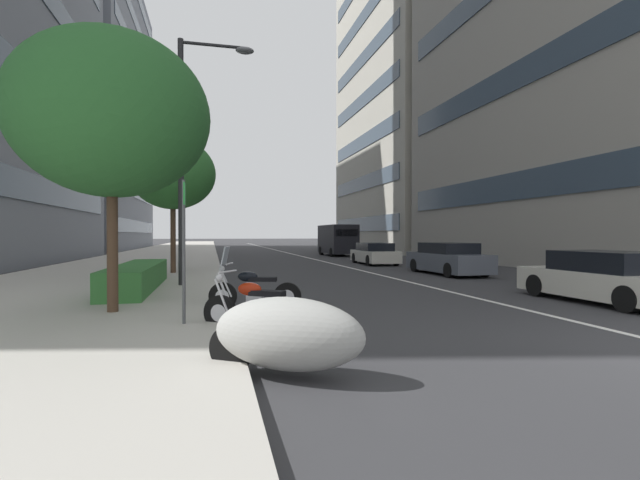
# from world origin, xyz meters

# --- Properties ---
(sidewalk_right_plaza) EXTENTS (160.00, 8.68, 0.15)m
(sidewalk_right_plaza) POSITION_xyz_m (30.00, 11.04, 0.07)
(sidewalk_right_plaza) COLOR #B2ADA3
(sidewalk_right_plaza) RESTS_ON ground
(lane_centre_stripe) EXTENTS (110.00, 0.16, 0.01)m
(lane_centre_stripe) POSITION_xyz_m (35.00, 0.00, 0.00)
(lane_centre_stripe) COLOR silver
(lane_centre_stripe) RESTS_ON ground
(motorcycle_far_end_row) EXTENTS (1.73, 2.07, 0.99)m
(motorcycle_far_end_row) POSITION_xyz_m (0.21, 6.25, 0.54)
(motorcycle_far_end_row) COLOR #9E9E99
(motorcycle_far_end_row) RESTS_ON ground
(motorcycle_nearest_camera) EXTENTS (1.32, 1.91, 1.10)m
(motorcycle_nearest_camera) POSITION_xyz_m (2.84, 6.34, 0.42)
(motorcycle_nearest_camera) COLOR black
(motorcycle_nearest_camera) RESTS_ON ground
(motorcycle_by_sign_pole) EXTENTS (0.79, 2.11, 1.48)m
(motorcycle_by_sign_pole) POSITION_xyz_m (5.29, 6.19, 0.44)
(motorcycle_by_sign_pole) COLOR black
(motorcycle_by_sign_pole) RESTS_ON ground
(car_mid_block_traffic) EXTENTS (4.35, 1.91, 1.33)m
(car_mid_block_traffic) POSITION_xyz_m (4.37, -2.73, 0.64)
(car_mid_block_traffic) COLOR beige
(car_mid_block_traffic) RESTS_ON ground
(car_far_down_avenue) EXTENTS (4.72, 1.90, 1.40)m
(car_far_down_avenue) POSITION_xyz_m (12.93, -3.07, 0.67)
(car_far_down_avenue) COLOR #4C515B
(car_far_down_avenue) RESTS_ON ground
(car_following_behind) EXTENTS (4.46, 1.95, 1.27)m
(car_following_behind) POSITION_xyz_m (20.16, -2.32, 0.61)
(car_following_behind) COLOR beige
(car_following_behind) RESTS_ON ground
(delivery_van_ahead) EXTENTS (5.27, 2.24, 2.57)m
(delivery_van_ahead) POSITION_xyz_m (31.32, -3.16, 1.37)
(delivery_van_ahead) COLOR black
(delivery_van_ahead) RESTS_ON ground
(parking_sign_by_curb) EXTENTS (0.32, 0.06, 2.59)m
(parking_sign_by_curb) POSITION_xyz_m (3.24, 7.61, 1.70)
(parking_sign_by_curb) COLOR #47494C
(parking_sign_by_curb) RESTS_ON sidewalk_right_plaza
(street_lamp_with_banners) EXTENTS (1.26, 2.41, 7.82)m
(street_lamp_with_banners) POSITION_xyz_m (9.77, 7.72, 4.85)
(street_lamp_with_banners) COLOR #232326
(street_lamp_with_banners) RESTS_ON sidewalk_right_plaza
(clipped_hedge_bed) EXTENTS (6.17, 1.10, 0.72)m
(clipped_hedge_bed) POSITION_xyz_m (9.08, 9.28, 0.51)
(clipped_hedge_bed) COLOR #337033
(clipped_hedge_bed) RESTS_ON sidewalk_right_plaza
(street_tree_by_lamp_post) EXTENTS (3.99, 3.99, 5.78)m
(street_tree_by_lamp_post) POSITION_xyz_m (4.91, 9.14, 4.22)
(street_tree_by_lamp_post) COLOR #473323
(street_tree_by_lamp_post) RESTS_ON sidewalk_right_plaza
(street_tree_mid_sidewalk) EXTENTS (3.55, 3.55, 5.70)m
(street_tree_mid_sidewalk) POSITION_xyz_m (14.78, 8.72, 4.33)
(street_tree_mid_sidewalk) COLOR #473323
(street_tree_mid_sidewalk) RESTS_ON sidewalk_right_plaza
(office_tower_far_left_down_avenue) EXTENTS (21.54, 17.53, 36.07)m
(office_tower_far_left_down_avenue) POSITION_xyz_m (40.80, -17.42, 18.04)
(office_tower_far_left_down_avenue) COLOR #B7B2A3
(office_tower_far_left_down_avenue) RESTS_ON ground
(office_tower_behind_plaza) EXTENTS (30.73, 17.63, 34.89)m
(office_tower_behind_plaza) POSITION_xyz_m (56.54, 25.14, 17.45)
(office_tower_behind_plaza) COLOR slate
(office_tower_behind_plaza) RESTS_ON ground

